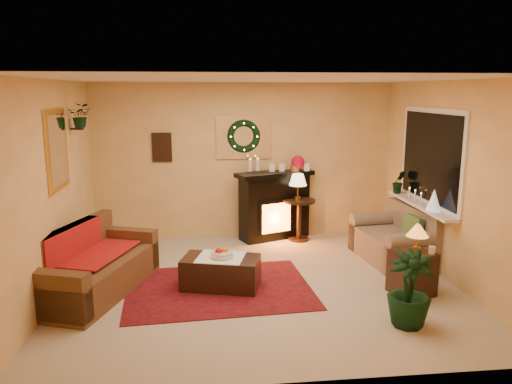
{
  "coord_description": "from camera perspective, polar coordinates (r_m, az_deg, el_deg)",
  "views": [
    {
      "loc": [
        -0.71,
        -6.06,
        2.46
      ],
      "look_at": [
        0.0,
        0.35,
        1.15
      ],
      "focal_mm": 35.0,
      "sensor_mm": 36.0,
      "label": 1
    }
  ],
  "objects": [
    {
      "name": "lamp_tiffany",
      "position": [
        6.37,
        17.95,
        -4.73
      ],
      "size": [
        0.27,
        0.27,
        0.39
      ],
      "primitive_type": "cone",
      "color": "orange",
      "rests_on": "end_table_square"
    },
    {
      "name": "wall_left",
      "position": [
        6.43,
        -22.36,
        0.2
      ],
      "size": [
        4.5,
        4.5,
        0.0
      ],
      "primitive_type": "plane",
      "color": "#EFD88C",
      "rests_on": "ground"
    },
    {
      "name": "area_rug",
      "position": [
        6.45,
        -4.27,
        -10.92
      ],
      "size": [
        2.41,
        1.88,
        0.01
      ],
      "primitive_type": "cube",
      "rotation": [
        0.0,
        0.0,
        0.07
      ],
      "color": "maroon",
      "rests_on": "floor"
    },
    {
      "name": "floor_palm",
      "position": [
        5.58,
        17.14,
        -10.19
      ],
      "size": [
        1.74,
        1.74,
        2.44
      ],
      "primitive_type": "imported",
      "rotation": [
        0.0,
        0.0,
        -0.34
      ],
      "color": "#20631E",
      "rests_on": "floor"
    },
    {
      "name": "mantel_mirror",
      "position": [
        8.36,
        -1.43,
        6.26
      ],
      "size": [
        0.92,
        0.02,
        0.72
      ],
      "primitive_type": "cube",
      "color": "white",
      "rests_on": "wall_back"
    },
    {
      "name": "wall_front",
      "position": [
        4.05,
        4.07,
        -5.22
      ],
      "size": [
        5.0,
        5.0,
        0.0
      ],
      "primitive_type": "plane",
      "color": "#EFD88C",
      "rests_on": "ground"
    },
    {
      "name": "mini_tree",
      "position": [
        7.04,
        19.67,
        -0.85
      ],
      "size": [
        0.19,
        0.19,
        0.29
      ],
      "primitive_type": "cone",
      "color": "white",
      "rests_on": "window_sill"
    },
    {
      "name": "lamp_cream",
      "position": [
        8.22,
        4.79,
        0.36
      ],
      "size": [
        0.29,
        0.29,
        0.44
      ],
      "primitive_type": "cone",
      "color": "#FFDD8F",
      "rests_on": "side_table_round"
    },
    {
      "name": "window_sill",
      "position": [
        7.47,
        18.28,
        -1.4
      ],
      "size": [
        0.22,
        1.86,
        0.04
      ],
      "primitive_type": "cube",
      "color": "white",
      "rests_on": "wall_right"
    },
    {
      "name": "window_frame",
      "position": [
        7.4,
        19.35,
        3.77
      ],
      "size": [
        0.03,
        1.86,
        1.36
      ],
      "primitive_type": "cube",
      "color": "white",
      "rests_on": "wall_right"
    },
    {
      "name": "mantel_candle_b",
      "position": [
        8.25,
        0.19,
        3.12
      ],
      "size": [
        0.07,
        0.07,
        0.2
      ],
      "primitive_type": "cylinder",
      "color": "white",
      "rests_on": "fireplace"
    },
    {
      "name": "coffee_table",
      "position": [
        6.41,
        -4.03,
        -9.11
      ],
      "size": [
        1.06,
        0.76,
        0.4
      ],
      "primitive_type": "cube",
      "rotation": [
        0.0,
        0.0,
        -0.26
      ],
      "color": "black",
      "rests_on": "floor"
    },
    {
      "name": "side_table_round",
      "position": [
        8.37,
        4.93,
        -3.33
      ],
      "size": [
        0.6,
        0.6,
        0.7
      ],
      "primitive_type": "cylinder",
      "rotation": [
        0.0,
        0.0,
        -0.14
      ],
      "color": "#4C2519",
      "rests_on": "floor"
    },
    {
      "name": "window_glass",
      "position": [
        7.4,
        19.25,
        3.77
      ],
      "size": [
        0.02,
        1.7,
        1.22
      ],
      "primitive_type": "cube",
      "color": "black",
      "rests_on": "wall_right"
    },
    {
      "name": "fireplace",
      "position": [
        8.42,
        2.11,
        -1.65
      ],
      "size": [
        1.22,
        0.78,
        1.07
      ],
      "primitive_type": "cube",
      "rotation": [
        0.0,
        0.0,
        0.38
      ],
      "color": "black",
      "rests_on": "floor"
    },
    {
      "name": "end_table_square",
      "position": [
        6.49,
        17.4,
        -8.81
      ],
      "size": [
        0.56,
        0.56,
        0.54
      ],
      "primitive_type": "cube",
      "rotation": [
        0.0,
        0.0,
        0.32
      ],
      "color": "black",
      "rests_on": "floor"
    },
    {
      "name": "wreath",
      "position": [
        8.32,
        -1.4,
        6.37
      ],
      "size": [
        0.55,
        0.11,
        0.55
      ],
      "primitive_type": "torus",
      "rotation": [
        1.57,
        0.0,
        0.0
      ],
      "color": "#194719",
      "rests_on": "wall_back"
    },
    {
      "name": "floor",
      "position": [
        6.58,
        0.34,
        -10.47
      ],
      "size": [
        5.0,
        5.0,
        0.0
      ],
      "primitive_type": "plane",
      "color": "beige",
      "rests_on": "ground"
    },
    {
      "name": "mantel_candle_a",
      "position": [
        8.2,
        -0.67,
        3.06
      ],
      "size": [
        0.07,
        0.07,
        0.2
      ],
      "primitive_type": "cylinder",
      "color": "#FAEFC8",
      "rests_on": "fireplace"
    },
    {
      "name": "wall_right",
      "position": [
        6.96,
        21.26,
        1.09
      ],
      "size": [
        4.5,
        4.5,
        0.0
      ],
      "primitive_type": "plane",
      "color": "#EFD88C",
      "rests_on": "ground"
    },
    {
      "name": "ceiling",
      "position": [
        6.11,
        0.37,
        12.78
      ],
      "size": [
        5.0,
        5.0,
        0.0
      ],
      "primitive_type": "plane",
      "color": "white",
      "rests_on": "ground"
    },
    {
      "name": "sofa",
      "position": [
        6.49,
        -17.95,
        -7.33
      ],
      "size": [
        1.42,
        2.08,
        0.82
      ],
      "primitive_type": "cube",
      "rotation": [
        0.0,
        0.0,
        -0.34
      ],
      "color": "#3F291F",
      "rests_on": "floor"
    },
    {
      "name": "sill_plant",
      "position": [
        8.07,
        16.02,
        1.22
      ],
      "size": [
        0.26,
        0.21,
        0.48
      ],
      "primitive_type": "imported",
      "color": "#246129",
      "rests_on": "window_sill"
    },
    {
      "name": "wall_back",
      "position": [
        8.43,
        -1.42,
        3.56
      ],
      "size": [
        5.0,
        5.0,
        0.0
      ],
      "primitive_type": "plane",
      "color": "#EFD88C",
      "rests_on": "ground"
    },
    {
      "name": "poinsettia",
      "position": [
        8.32,
        4.82,
        3.42
      ],
      "size": [
        0.22,
        0.22,
        0.22
      ],
      "primitive_type": "sphere",
      "color": "red",
      "rests_on": "fireplace"
    },
    {
      "name": "loveseat",
      "position": [
        7.58,
        15.42,
        -4.55
      ],
      "size": [
        0.95,
        1.46,
        0.8
      ],
      "primitive_type": "cube",
      "rotation": [
        0.0,
        0.0,
        0.12
      ],
      "color": "gray",
      "rests_on": "floor"
    },
    {
      "name": "fruit_bowl",
      "position": [
        6.31,
        -3.91,
        -7.12
      ],
      "size": [
        0.28,
        0.28,
        0.07
      ],
      "primitive_type": "cylinder",
      "color": "beige",
      "rests_on": "coffee_table"
    },
    {
      "name": "wall_art",
      "position": [
        8.37,
        -10.71,
        5.04
      ],
      "size": [
        0.32,
        0.03,
        0.48
      ],
      "primitive_type": "cube",
      "color": "#381E11",
      "rests_on": "wall_back"
    },
    {
      "name": "hanging_plant",
      "position": [
        7.32,
        -19.32,
        6.99
      ],
      "size": [
        0.33,
        0.28,
        0.36
      ],
      "primitive_type": "imported",
      "color": "#194719",
      "rests_on": "wall_left"
    },
    {
      "name": "gold_mirror",
      "position": [
        6.64,
        -21.79,
        4.52
      ],
      "size": [
        0.03,
        0.84,
        1.0
      ],
      "primitive_type": "cube",
      "color": "gold",
      "rests_on": "wall_left"
    },
    {
      "name": "red_throw",
      "position": [
        6.66,
        -18.04,
        -6.63
      ],
      "size": [
        0.73,
        1.19,
        0.02
      ],
      "primitive_type": "cube",
      "color": "#C20405",
      "rests_on": "sofa"
    }
  ]
}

